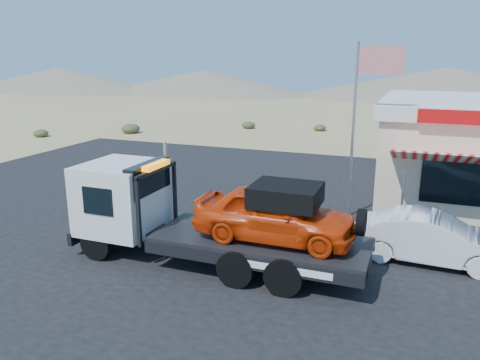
% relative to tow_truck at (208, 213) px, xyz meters
% --- Properties ---
extents(ground, '(120.00, 120.00, 0.00)m').
position_rel_tow_truck_xyz_m(ground, '(-1.68, 0.78, -1.45)').
color(ground, '#9C8659').
rests_on(ground, ground).
extents(asphalt_lot, '(32.00, 24.00, 0.02)m').
position_rel_tow_truck_xyz_m(asphalt_lot, '(0.32, 3.78, -1.44)').
color(asphalt_lot, black).
rests_on(asphalt_lot, ground).
extents(tow_truck, '(8.06, 2.39, 2.70)m').
position_rel_tow_truck_xyz_m(tow_truck, '(0.00, 0.00, 0.00)').
color(tow_truck, black).
rests_on(tow_truck, asphalt_lot).
extents(white_sedan, '(4.22, 1.63, 1.37)m').
position_rel_tow_truck_xyz_m(white_sedan, '(5.71, 2.23, -0.75)').
color(white_sedan, silver).
rests_on(white_sedan, asphalt_lot).
extents(flagpole, '(1.55, 0.10, 6.00)m').
position_rel_tow_truck_xyz_m(flagpole, '(3.25, 5.28, 2.31)').
color(flagpole, '#99999E').
rests_on(flagpole, asphalt_lot).
extents(desert_scrub, '(20.89, 33.24, 0.74)m').
position_rel_tow_truck_xyz_m(desert_scrub, '(-15.38, 12.14, -1.15)').
color(desert_scrub, '#384123').
rests_on(desert_scrub, ground).
extents(distant_hills, '(126.00, 48.00, 4.20)m').
position_rel_tow_truck_xyz_m(distant_hills, '(-11.45, 55.92, 0.43)').
color(distant_hills, '#726B59').
rests_on(distant_hills, ground).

